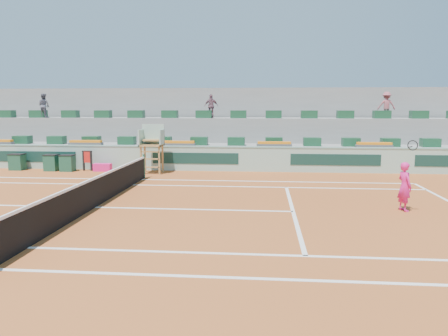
# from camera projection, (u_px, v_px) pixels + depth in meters

# --- Properties ---
(ground) EXTENTS (90.00, 90.00, 0.00)m
(ground) POSITION_uv_depth(u_px,v_px,m) (95.00, 207.00, 14.22)
(ground) COLOR #9C4A1E
(ground) RESTS_ON ground
(seating_tier_lower) EXTENTS (36.00, 4.00, 1.20)m
(seating_tier_lower) POSITION_uv_depth(u_px,v_px,m) (167.00, 154.00, 24.69)
(seating_tier_lower) COLOR gray
(seating_tier_lower) RESTS_ON ground
(seating_tier_upper) EXTENTS (36.00, 2.40, 2.60)m
(seating_tier_upper) POSITION_uv_depth(u_px,v_px,m) (172.00, 139.00, 26.17)
(seating_tier_upper) COLOR gray
(seating_tier_upper) RESTS_ON ground
(stadium_back_wall) EXTENTS (36.00, 0.40, 4.40)m
(stadium_back_wall) POSITION_uv_depth(u_px,v_px,m) (177.00, 123.00, 27.62)
(stadium_back_wall) COLOR gray
(stadium_back_wall) RESTS_ON ground
(player_bag) EXTENTS (0.88, 0.39, 0.39)m
(player_bag) POSITION_uv_depth(u_px,v_px,m) (103.00, 167.00, 22.15)
(player_bag) COLOR #EF1F83
(player_bag) RESTS_ON ground
(spectator_left) EXTENTS (0.81, 0.71, 1.42)m
(spectator_left) POSITION_uv_depth(u_px,v_px,m) (44.00, 106.00, 25.81)
(spectator_left) COLOR #525260
(spectator_left) RESTS_ON seating_tier_upper
(spectator_mid) EXTENTS (0.86, 0.53, 1.36)m
(spectator_mid) POSITION_uv_depth(u_px,v_px,m) (211.00, 106.00, 25.02)
(spectator_mid) COLOR #7A5160
(spectator_mid) RESTS_ON seating_tier_upper
(spectator_right) EXTENTS (1.00, 0.62, 1.48)m
(spectator_right) POSITION_uv_depth(u_px,v_px,m) (386.00, 105.00, 24.39)
(spectator_right) COLOR #9B4D57
(spectator_right) RESTS_ON seating_tier_upper
(court_lines) EXTENTS (23.89, 11.09, 0.01)m
(court_lines) POSITION_uv_depth(u_px,v_px,m) (95.00, 207.00, 14.22)
(court_lines) COLOR white
(court_lines) RESTS_ON ground
(tennis_net) EXTENTS (0.10, 11.97, 1.10)m
(tennis_net) POSITION_uv_depth(u_px,v_px,m) (94.00, 192.00, 14.15)
(tennis_net) COLOR black
(tennis_net) RESTS_ON ground
(advertising_hoarding) EXTENTS (36.00, 0.34, 1.26)m
(advertising_hoarding) POSITION_uv_depth(u_px,v_px,m) (158.00, 158.00, 22.51)
(advertising_hoarding) COLOR #94BAAA
(advertising_hoarding) RESTS_ON ground
(umpire_chair) EXTENTS (1.10, 0.90, 2.40)m
(umpire_chair) POSITION_uv_depth(u_px,v_px,m) (152.00, 142.00, 21.40)
(umpire_chair) COLOR olive
(umpire_chair) RESTS_ON ground
(seat_row_lower) EXTENTS (32.90, 0.60, 0.44)m
(seat_row_lower) POSITION_uv_depth(u_px,v_px,m) (163.00, 141.00, 23.69)
(seat_row_lower) COLOR #174629
(seat_row_lower) RESTS_ON seating_tier_lower
(seat_row_upper) EXTENTS (32.90, 0.60, 0.44)m
(seat_row_upper) POSITION_uv_depth(u_px,v_px,m) (170.00, 114.00, 25.37)
(seat_row_upper) COLOR #174629
(seat_row_upper) RESTS_ON seating_tier_upper
(flower_planters) EXTENTS (26.80, 0.36, 0.28)m
(flower_planters) POSITION_uv_depth(u_px,v_px,m) (132.00, 143.00, 23.05)
(flower_planters) COLOR #535353
(flower_planters) RESTS_ON seating_tier_lower
(drink_cooler_a) EXTENTS (0.68, 0.59, 0.84)m
(drink_cooler_a) POSITION_uv_depth(u_px,v_px,m) (67.00, 163.00, 22.13)
(drink_cooler_a) COLOR #184833
(drink_cooler_a) RESTS_ON ground
(drink_cooler_b) EXTENTS (0.66, 0.57, 0.84)m
(drink_cooler_b) POSITION_uv_depth(u_px,v_px,m) (51.00, 163.00, 22.27)
(drink_cooler_b) COLOR #184833
(drink_cooler_b) RESTS_ON ground
(drink_cooler_c) EXTENTS (0.72, 0.62, 0.84)m
(drink_cooler_c) POSITION_uv_depth(u_px,v_px,m) (17.00, 162.00, 22.58)
(drink_cooler_c) COLOR #184833
(drink_cooler_c) RESTS_ON ground
(towel_rack) EXTENTS (0.52, 0.09, 1.03)m
(towel_rack) POSITION_uv_depth(u_px,v_px,m) (87.00, 159.00, 22.25)
(towel_rack) COLOR black
(towel_rack) RESTS_ON ground
(tennis_player) EXTENTS (0.53, 0.89, 2.28)m
(tennis_player) POSITION_uv_depth(u_px,v_px,m) (405.00, 186.00, 13.67)
(tennis_player) COLOR #EF1F83
(tennis_player) RESTS_ON ground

